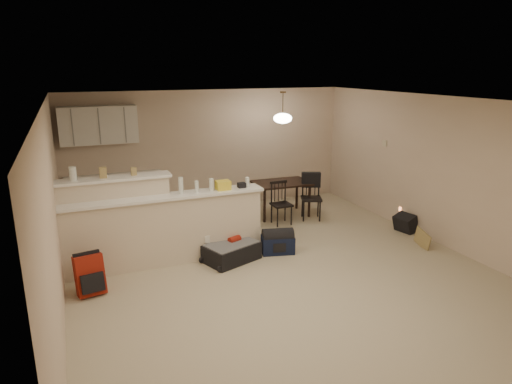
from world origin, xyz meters
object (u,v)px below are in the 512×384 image
dining_chair_near (282,203)px  pendant_lamp (283,118)px  dining_chair_far (311,197)px  suitcase (232,252)px  navy_duffel (278,245)px  dining_table (282,186)px  red_backpack (90,275)px  black_daypack (405,223)px

dining_chair_near → pendant_lamp: bearing=64.4°
dining_chair_far → suitcase: dining_chair_far is taller
dining_chair_near → suitcase: (-1.47, -1.27, -0.28)m
dining_chair_near → navy_duffel: 1.46m
dining_table → red_backpack: bearing=-149.3°
pendant_lamp → dining_chair_near: pendant_lamp is taller
dining_table → navy_duffel: 2.04m
black_daypack → dining_table: bearing=32.1°
pendant_lamp → dining_chair_near: (-0.24, -0.50, -1.58)m
pendant_lamp → black_daypack: bearing=-46.2°
red_backpack → black_daypack: 5.53m
dining_chair_far → suitcase: (-2.14, -1.31, -0.31)m
pendant_lamp → dining_chair_far: (0.44, -0.46, -1.54)m
suitcase → black_daypack: (3.40, 0.00, 0.02)m
black_daypack → red_backpack: bearing=81.3°
red_backpack → navy_duffel: red_backpack is taller
pendant_lamp → red_backpack: bearing=-151.7°
dining_table → navy_duffel: bearing=-114.8°
dining_chair_far → dining_chair_near: bearing=-153.5°
dining_chair_far → suitcase: bearing=-125.6°
dining_table → navy_duffel: dining_table is taller
dining_table → suitcase: bearing=-131.6°
dining_chair_far → black_daypack: bearing=-23.0°
dining_chair_near → red_backpack: (-3.58, -1.56, -0.14)m
red_backpack → suitcase: bearing=-2.0°
dining_chair_near → red_backpack: bearing=-156.7°
pendant_lamp → red_backpack: size_ratio=1.15×
dining_chair_far → black_daypack: 1.84m
dining_table → pendant_lamp: size_ratio=1.85×
dining_chair_far → dining_table: bearing=156.5°
dining_table → red_backpack: size_ratio=2.12×
pendant_lamp → dining_chair_near: size_ratio=0.75×
navy_duffel → black_daypack: black_daypack is taller
dining_chair_far → red_backpack: (-4.26, -1.60, -0.18)m
suitcase → dining_chair_near: bearing=20.5°
dining_chair_far → navy_duffel: bearing=-112.7°
dining_chair_far → navy_duffel: size_ratio=1.72×
dining_chair_near → navy_duffel: bearing=-118.1°
pendant_lamp → suitcase: pendant_lamp is taller
dining_table → red_backpack: dining_table is taller
navy_duffel → suitcase: bearing=-165.8°
dining_chair_far → black_daypack: dining_chair_far is taller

